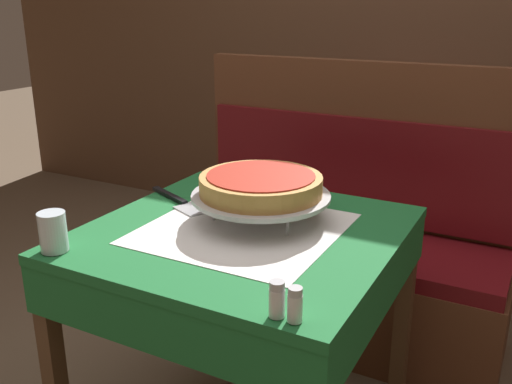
{
  "coord_description": "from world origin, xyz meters",
  "views": [
    {
      "loc": [
        0.74,
        -1.32,
        1.36
      ],
      "look_at": [
        0.01,
        0.05,
        0.84
      ],
      "focal_mm": 40.0,
      "sensor_mm": 36.0,
      "label": 1
    }
  ],
  "objects": [
    {
      "name": "pizza_pan_stand",
      "position": [
        0.01,
        0.08,
        0.81
      ],
      "size": [
        0.41,
        0.41,
        0.08
      ],
      "color": "#ADADB2",
      "rests_on": "dining_table_front"
    },
    {
      "name": "pepper_shaker",
      "position": [
        0.33,
        -0.39,
        0.78
      ],
      "size": [
        0.03,
        0.03,
        0.08
      ],
      "color": "silver",
      "rests_on": "dining_table_front"
    },
    {
      "name": "dining_table_rear",
      "position": [
        -0.0,
        1.51,
        0.63
      ],
      "size": [
        0.65,
        0.65,
        0.74
      ],
      "color": "red",
      "rests_on": "ground_plane"
    },
    {
      "name": "back_wall_panel",
      "position": [
        0.0,
        1.91,
        1.2
      ],
      "size": [
        6.0,
        0.04,
        2.4
      ],
      "primitive_type": "cube",
      "color": "brown",
      "rests_on": "ground_plane"
    },
    {
      "name": "condiment_caddy",
      "position": [
        0.05,
        1.51,
        0.78
      ],
      "size": [
        0.14,
        0.14,
        0.16
      ],
      "color": "black",
      "rests_on": "dining_table_rear"
    },
    {
      "name": "pizza_server",
      "position": [
        -0.28,
        0.09,
        0.74
      ],
      "size": [
        0.3,
        0.17,
        0.01
      ],
      "color": "#BCBCC1",
      "rests_on": "dining_table_front"
    },
    {
      "name": "dining_table_front",
      "position": [
        0.0,
        0.0,
        0.64
      ],
      "size": [
        0.85,
        0.85,
        0.74
      ],
      "color": "#1E6B33",
      "rests_on": "ground_plane"
    },
    {
      "name": "booth_bench",
      "position": [
        0.02,
        0.77,
        0.33
      ],
      "size": [
        1.36,
        0.48,
        1.13
      ],
      "color": "brown",
      "rests_on": "ground_plane"
    },
    {
      "name": "deep_dish_pizza",
      "position": [
        0.01,
        0.08,
        0.85
      ],
      "size": [
        0.36,
        0.36,
        0.06
      ],
      "color": "#C68E47",
      "rests_on": "pizza_pan_stand"
    },
    {
      "name": "salt_shaker",
      "position": [
        0.29,
        -0.39,
        0.78
      ],
      "size": [
        0.03,
        0.03,
        0.08
      ],
      "color": "silver",
      "rests_on": "dining_table_front"
    },
    {
      "name": "water_glass_near",
      "position": [
        -0.36,
        -0.36,
        0.79
      ],
      "size": [
        0.07,
        0.07,
        0.11
      ],
      "color": "silver",
      "rests_on": "dining_table_front"
    }
  ]
}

